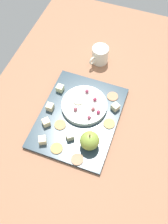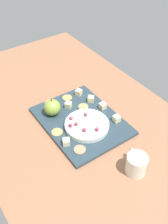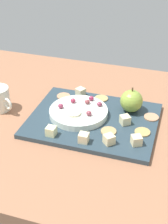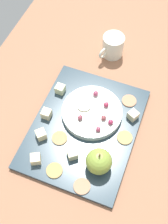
{
  "view_description": "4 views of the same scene",
  "coord_description": "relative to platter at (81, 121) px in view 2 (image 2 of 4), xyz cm",
  "views": [
    {
      "loc": [
        -45.17,
        -18.16,
        93.42
      ],
      "look_at": [
        2.38,
        -0.82,
        10.03
      ],
      "focal_mm": 41.83,
      "sensor_mm": 36.0,
      "label": 1
    },
    {
      "loc": [
        69.44,
        -43.3,
        82.15
      ],
      "look_at": [
        1.65,
        3.5,
        7.92
      ],
      "focal_mm": 42.25,
      "sensor_mm": 36.0,
      "label": 2
    },
    {
      "loc": [
        -20.4,
        83.29,
        62.59
      ],
      "look_at": [
        5.06,
        2.97,
        8.21
      ],
      "focal_mm": 53.51,
      "sensor_mm": 36.0,
      "label": 3
    },
    {
      "loc": [
        -35.21,
        -13.02,
        81.44
      ],
      "look_at": [
        4.95,
        2.48,
        9.44
      ],
      "focal_mm": 46.72,
      "sensor_mm": 36.0,
      "label": 4
    }
  ],
  "objects": [
    {
      "name": "cracker_4",
      "position": [
        -15.58,
        2.81,
        0.92
      ],
      "size": [
        4.53,
        4.53,
        0.4
      ],
      "primitive_type": "cylinder",
      "color": "tan",
      "rests_on": "platter"
    },
    {
      "name": "grape_5",
      "position": [
        2.75,
        -6.94,
        3.48
      ],
      "size": [
        1.68,
        1.51,
        1.51
      ],
      "primitive_type": "ellipsoid",
      "color": "#9A294A",
      "rests_on": "serving_dish"
    },
    {
      "name": "apple_stem",
      "position": [
        -10.08,
        -7.88,
        8.43
      ],
      "size": [
        0.5,
        0.5,
        1.2
      ],
      "primitive_type": "cylinder",
      "color": "brown",
      "rests_on": "apple_whole"
    },
    {
      "name": "grape_3",
      "position": [
        3.37,
        -4.6,
        3.42
      ],
      "size": [
        1.68,
        1.51,
        1.39
      ],
      "primitive_type": "ellipsoid",
      "color": "brown",
      "rests_on": "serving_dish"
    },
    {
      "name": "cheese_cube_5",
      "position": [
        -14.79,
        8.66,
        2.05
      ],
      "size": [
        3.61,
        3.61,
        2.67
      ],
      "primitive_type": "cube",
      "rotation": [
        0.0,
        0.0,
        0.49
      ],
      "color": "beige",
      "rests_on": "platter"
    },
    {
      "name": "platter",
      "position": [
        0.0,
        0.0,
        0.0
      ],
      "size": [
        38.66,
        29.96,
        1.43
      ],
      "primitive_type": "cube",
      "color": "#2A3C47",
      "rests_on": "table"
    },
    {
      "name": "apple_slice_0",
      "position": [
        5.57,
        2.35,
        3.02
      ],
      "size": [
        4.4,
        4.4,
        0.6
      ],
      "primitive_type": "cylinder",
      "color": "beige",
      "rests_on": "serving_dish"
    },
    {
      "name": "cheese_cube_1",
      "position": [
        -9.8,
        -0.14,
        2.05
      ],
      "size": [
        3.74,
        3.74,
        2.67
      ],
      "primitive_type": "cube",
      "rotation": [
        0.0,
        0.0,
        0.65
      ],
      "color": "beige",
      "rests_on": "platter"
    },
    {
      "name": "cheese_cube_0",
      "position": [
        8.14,
        -12.28,
        2.05
      ],
      "size": [
        3.6,
        3.6,
        2.67
      ],
      "primitive_type": "cube",
      "rotation": [
        0.0,
        0.0,
        1.09
      ],
      "color": "beige",
      "rests_on": "platter"
    },
    {
      "name": "serving_dish",
      "position": [
        4.93,
        -0.44,
        1.72
      ],
      "size": [
        18.17,
        18.17,
        2.01
      ],
      "primitive_type": "cylinder",
      "color": "silver",
      "rests_on": "platter"
    },
    {
      "name": "apple_whole",
      "position": [
        -10.08,
        -7.88,
        4.27
      ],
      "size": [
        7.11,
        7.11,
        7.11
      ],
      "primitive_type": "sphere",
      "color": "#88A43D",
      "rests_on": "platter"
    },
    {
      "name": "cheese_cube_2",
      "position": [
        9.08,
        11.75,
        2.05
      ],
      "size": [
        2.78,
        2.78,
        2.67
      ],
      "primitive_type": "cube",
      "rotation": [
        0.0,
        0.0,
        1.53
      ],
      "color": "beige",
      "rests_on": "platter"
    },
    {
      "name": "cracker_1",
      "position": [
        -16.95,
        -5.74,
        0.92
      ],
      "size": [
        4.53,
        4.53,
        0.4
      ],
      "primitive_type": "cylinder",
      "color": "tan",
      "rests_on": "platter"
    },
    {
      "name": "grape_0",
      "position": [
        7.89,
        -3.83,
        3.47
      ],
      "size": [
        1.68,
        1.51,
        1.48
      ],
      "primitive_type": "ellipsoid",
      "color": "#9B2B45",
      "rests_on": "serving_dish"
    },
    {
      "name": "cracker_3",
      "position": [
        0.73,
        -12.1,
        0.92
      ],
      "size": [
        4.53,
        4.53,
        0.4
      ],
      "primitive_type": "cylinder",
      "color": "tan",
      "rests_on": "platter"
    },
    {
      "name": "table",
      "position": [
        -2.56,
        -1.34,
        -2.69
      ],
      "size": [
        149.42,
        82.94,
        3.94
      ],
      "primitive_type": "cube",
      "color": "#966346",
      "rests_on": "ground"
    },
    {
      "name": "cracker_0",
      "position": [
        13.39,
        -9.66,
        0.92
      ],
      "size": [
        4.53,
        4.53,
        0.4
      ],
      "primitive_type": "cylinder",
      "color": "tan",
      "rests_on": "platter"
    },
    {
      "name": "grape_1",
      "position": [
        10.47,
        0.46,
        3.51
      ],
      "size": [
        1.68,
        1.51,
        1.57
      ],
      "primitive_type": "ellipsoid",
      "color": "#943753",
      "rests_on": "serving_dish"
    },
    {
      "name": "grape_2",
      "position": [
        0.91,
        1.77,
        3.5
      ],
      "size": [
        1.68,
        1.51,
        1.56
      ],
      "primitive_type": "ellipsoid",
      "color": "#8C3E4B",
      "rests_on": "serving_dish"
    },
    {
      "name": "cheese_cube_3",
      "position": [
        -7.53,
        10.5,
        2.05
      ],
      "size": [
        3.77,
        3.77,
        2.67
      ],
      "primitive_type": "cube",
      "rotation": [
        0.0,
        0.0,
        0.79
      ],
      "color": "beige",
      "rests_on": "platter"
    },
    {
      "name": "cup",
      "position": [
        31.38,
        1.82,
        3.12
      ],
      "size": [
        10.05,
        7.3,
        7.67
      ],
      "color": "white",
      "rests_on": "table"
    },
    {
      "name": "cracker_2",
      "position": [
        -6.16,
        5.38,
        0.92
      ],
      "size": [
        4.53,
        4.53,
        0.4
      ],
      "primitive_type": "cylinder",
      "color": "tan",
      "rests_on": "platter"
    },
    {
      "name": "grape_4",
      "position": [
        -0.7,
        -4.41,
        3.41
      ],
      "size": [
        1.68,
        1.51,
        1.38
      ],
      "primitive_type": "ellipsoid",
      "color": "#88354A",
      "rests_on": "serving_dish"
    },
    {
      "name": "cheese_cube_4",
      "position": [
        -0.68,
        11.96,
        2.05
      ],
      "size": [
        2.73,
        2.73,
        2.67
      ],
      "primitive_type": "cube",
      "rotation": [
        0.0,
        0.0,
        0.02
      ],
      "color": "beige",
      "rests_on": "platter"
    }
  ]
}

